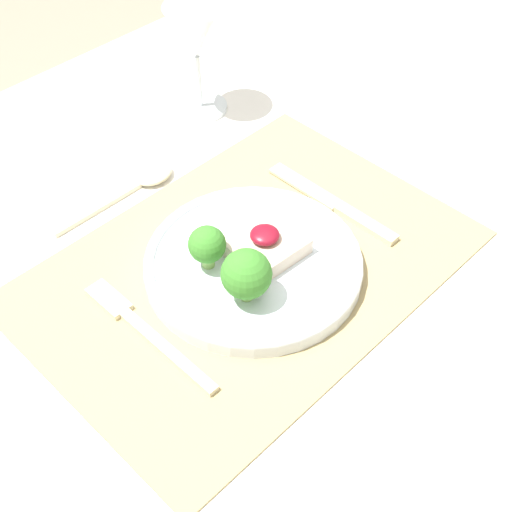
{
  "coord_description": "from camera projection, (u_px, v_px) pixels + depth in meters",
  "views": [
    {
      "loc": [
        -0.39,
        -0.4,
        1.36
      ],
      "look_at": [
        0.0,
        -0.01,
        0.79
      ],
      "focal_mm": 50.0,
      "sensor_mm": 36.0,
      "label": 1
    }
  ],
  "objects": [
    {
      "name": "knife",
      "position": [
        340.0,
        208.0,
        0.88
      ],
      "size": [
        0.02,
        0.2,
        0.01
      ],
      "rotation": [
        0.0,
        0.0,
        -0.04
      ],
      "color": "beige",
      "rests_on": "placemat"
    },
    {
      "name": "dinner_plate",
      "position": [
        254.0,
        261.0,
        0.79
      ],
      "size": [
        0.25,
        0.25,
        0.08
      ],
      "color": "silver",
      "rests_on": "placemat"
    },
    {
      "name": "fork",
      "position": [
        141.0,
        327.0,
        0.75
      ],
      "size": [
        0.02,
        0.2,
        0.01
      ],
      "rotation": [
        0.0,
        0.0,
        -0.03
      ],
      "color": "beige",
      "rests_on": "placemat"
    },
    {
      "name": "dining_table",
      "position": [
        248.0,
        313.0,
        0.87
      ],
      "size": [
        1.59,
        1.03,
        0.76
      ],
      "color": "white",
      "rests_on": "ground_plane"
    },
    {
      "name": "wine_glass_near",
      "position": [
        196.0,
        38.0,
        0.95
      ],
      "size": [
        0.08,
        0.08,
        0.16
      ],
      "color": "white",
      "rests_on": "dining_table"
    },
    {
      "name": "spoon",
      "position": [
        142.0,
        180.0,
        0.91
      ],
      "size": [
        0.18,
        0.04,
        0.02
      ],
      "rotation": [
        0.0,
        0.0,
        -0.06
      ],
      "color": "beige",
      "rests_on": "dining_table"
    },
    {
      "name": "placemat",
      "position": [
        248.0,
        267.0,
        0.81
      ],
      "size": [
        0.5,
        0.35,
        0.0
      ],
      "primitive_type": "cube",
      "color": "#9E895B",
      "rests_on": "dining_table"
    }
  ]
}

